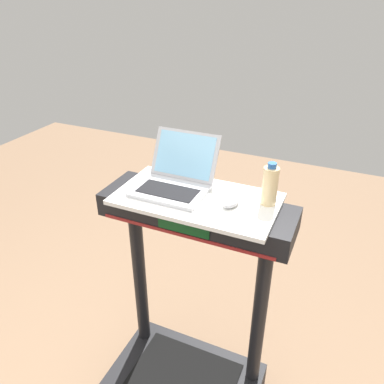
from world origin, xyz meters
TOP-DOWN VIEW (x-y plane):
  - desk_board at (0.00, 0.70)m, footprint 0.73×0.40m
  - laptop at (-0.13, 0.74)m, footprint 0.33×0.34m
  - computer_mouse at (0.17, 0.69)m, footprint 0.07×0.11m
  - water_bottle at (0.31, 0.77)m, footprint 0.07×0.07m

SIDE VIEW (x-z plane):
  - desk_board at x=0.00m, z-range 1.18..1.20m
  - computer_mouse at x=0.17m, z-range 1.20..1.24m
  - laptop at x=-0.13m, z-range 1.14..1.36m
  - water_bottle at x=0.31m, z-range 1.19..1.39m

